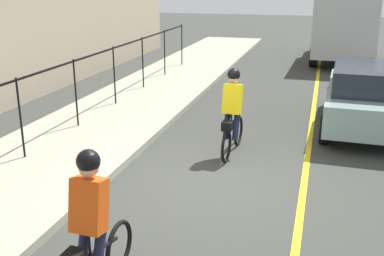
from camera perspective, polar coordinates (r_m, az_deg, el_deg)
ground_plane at (r=8.55m, az=2.43°, el=-6.75°), size 80.00×80.00×0.00m
lane_line_centre at (r=8.37m, az=13.24°, el=-7.80°), size 36.00×0.12×0.01m
sidewalk at (r=9.80m, az=-17.33°, el=-3.82°), size 40.00×3.20×0.15m
iron_fence at (r=10.45m, az=-16.91°, el=4.93°), size 19.43×0.04×1.60m
cyclist_lead at (r=9.65m, az=4.91°, el=1.85°), size 1.71×0.38×1.83m
cyclist_follow at (r=5.43m, az=-12.05°, el=-11.77°), size 1.71×0.38×1.83m
patrol_sedan at (r=12.14m, az=20.35°, el=3.69°), size 4.47×2.07×1.58m
box_truck_background at (r=22.01m, az=18.00°, el=11.75°), size 6.78×2.70×2.78m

